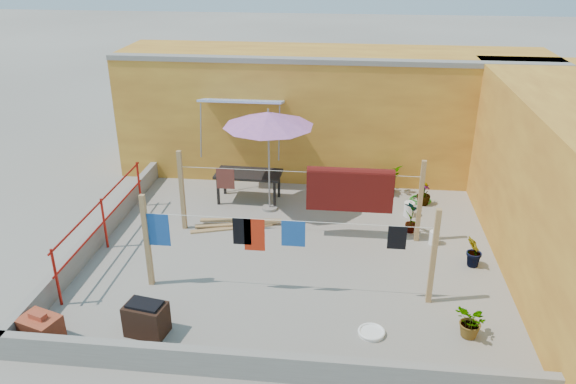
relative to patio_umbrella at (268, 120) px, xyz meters
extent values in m
plane|color=#9E998E|center=(0.78, -1.94, -2.18)|extent=(80.00, 80.00, 0.00)
cube|color=gold|center=(1.28, 2.76, -0.58)|extent=(11.00, 2.40, 3.20)
cube|color=gray|center=(1.28, 1.71, 0.97)|extent=(11.00, 0.35, 0.12)
cube|color=#2D51B2|center=(-0.82, 1.21, 0.07)|extent=(2.00, 0.79, 0.22)
cylinder|color=gray|center=(-1.77, 0.84, -0.58)|extent=(0.03, 0.30, 1.28)
cylinder|color=gray|center=(0.13, 0.84, -0.58)|extent=(0.03, 0.30, 1.28)
cube|color=gray|center=(0.78, -5.52, -1.96)|extent=(8.30, 0.16, 0.44)
cube|color=gray|center=(-3.30, -1.94, -1.96)|extent=(0.16, 7.30, 0.44)
cylinder|color=#A71810|center=(-3.07, -4.14, -1.63)|extent=(0.05, 0.05, 1.10)
cylinder|color=#A71810|center=(-3.07, -2.14, -1.63)|extent=(0.05, 0.05, 1.10)
cylinder|color=#A71810|center=(-3.07, -0.14, -1.63)|extent=(0.05, 0.05, 1.10)
cylinder|color=#A71810|center=(-3.07, -2.14, -1.13)|extent=(0.04, 4.20, 0.04)
cylinder|color=#A71810|center=(-3.07, -2.14, -1.58)|extent=(0.04, 4.20, 0.04)
cube|color=tan|center=(-1.72, -3.34, -1.28)|extent=(0.09, 0.09, 1.80)
cube|color=tan|center=(3.28, -3.34, -1.28)|extent=(0.09, 0.09, 1.80)
cube|color=tan|center=(3.28, -1.14, -1.28)|extent=(0.09, 0.09, 1.80)
cube|color=tan|center=(-1.72, -1.14, -1.28)|extent=(0.09, 0.09, 1.80)
cylinder|color=silver|center=(0.78, -3.34, -0.73)|extent=(5.00, 0.01, 0.01)
cylinder|color=silver|center=(0.78, -1.14, -0.73)|extent=(5.00, 0.01, 0.01)
cube|color=#4F0F0D|center=(1.84, -1.14, -1.11)|extent=(1.78, 0.22, 0.85)
cube|color=black|center=(2.57, -1.14, -0.98)|extent=(0.35, 0.02, 0.49)
cube|color=maroon|center=(-0.76, -1.14, -0.96)|extent=(0.38, 0.02, 0.45)
cube|color=#1D4D9E|center=(-1.52, -3.34, -1.05)|extent=(0.46, 0.02, 0.62)
cube|color=black|center=(0.01, -3.34, -0.99)|extent=(0.32, 0.02, 0.51)
cube|color=red|center=(0.22, -3.34, -1.04)|extent=(0.36, 0.02, 0.61)
cube|color=#1D4D9E|center=(0.90, -3.34, -0.98)|extent=(0.41, 0.02, 0.49)
cube|color=black|center=(2.65, -3.34, -0.95)|extent=(0.31, 0.02, 0.43)
cylinder|color=gray|center=(0.00, 0.00, -2.15)|extent=(0.36, 0.36, 0.06)
cylinder|color=gray|center=(0.00, 0.00, -1.02)|extent=(0.04, 0.04, 2.32)
cone|color=#C369AD|center=(0.00, 0.00, 0.02)|extent=(2.07, 2.07, 0.32)
cylinder|color=gray|center=(0.00, 0.00, 0.20)|extent=(0.04, 0.04, 0.10)
cube|color=black|center=(-0.56, 0.42, -1.49)|extent=(1.58, 0.83, 0.06)
cube|color=black|center=(-1.25, 0.14, -1.84)|extent=(0.06, 0.06, 0.68)
cube|color=black|center=(-1.23, 0.76, -1.84)|extent=(0.06, 0.06, 0.68)
cube|color=black|center=(0.11, 0.09, -1.84)|extent=(0.06, 0.06, 0.68)
cube|color=black|center=(0.13, 0.71, -1.84)|extent=(0.06, 0.06, 0.68)
cube|color=#AE4628|center=(-2.90, -5.09, -1.97)|extent=(0.71, 0.61, 0.44)
cube|color=#AE4229|center=(-2.90, -5.09, -1.70)|extent=(0.30, 0.21, 0.09)
cube|color=tan|center=(-0.69, -1.07, -2.17)|extent=(1.75, 0.68, 0.04)
cube|color=tan|center=(-0.61, -0.95, -2.13)|extent=(1.78, 0.53, 0.04)
cube|color=tan|center=(-0.53, -0.83, -2.09)|extent=(1.80, 0.29, 0.04)
cube|color=black|center=(-1.31, -4.72, -1.92)|extent=(0.71, 0.54, 0.53)
cube|color=black|center=(-1.31, -4.72, -1.63)|extent=(0.58, 0.41, 0.04)
cylinder|color=white|center=(2.27, -4.35, -2.16)|extent=(0.42, 0.42, 0.05)
torus|color=white|center=(2.27, -4.35, -2.13)|extent=(0.44, 0.44, 0.05)
cylinder|color=white|center=(3.63, -1.24, -2.04)|extent=(0.21, 0.21, 0.29)
cylinder|color=white|center=(3.63, -1.24, -1.88)|extent=(0.06, 0.06, 0.05)
cylinder|color=white|center=(3.22, 0.02, -2.02)|extent=(0.25, 0.25, 0.33)
cylinder|color=white|center=(3.22, 0.02, -1.83)|extent=(0.07, 0.07, 0.06)
torus|color=#217C1B|center=(3.57, 0.86, -2.17)|extent=(0.53, 0.53, 0.04)
torus|color=#217C1B|center=(3.57, 0.86, -2.13)|extent=(0.44, 0.44, 0.04)
imported|color=#215518|center=(2.75, 1.26, -1.81)|extent=(0.88, 0.88, 0.74)
imported|color=#215518|center=(3.61, 0.67, -1.89)|extent=(0.40, 0.40, 0.59)
imported|color=#215518|center=(3.20, -0.79, -1.81)|extent=(0.47, 0.46, 0.75)
imported|color=#215518|center=(4.26, -2.08, -1.85)|extent=(0.37, 0.43, 0.68)
imported|color=#215518|center=(3.83, -4.24, -1.90)|extent=(0.61, 0.65, 0.57)
camera|label=1|loc=(1.75, -11.73, 3.62)|focal=35.00mm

